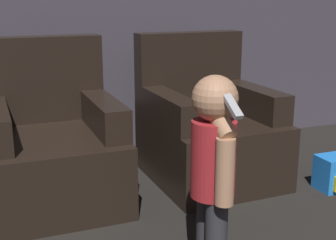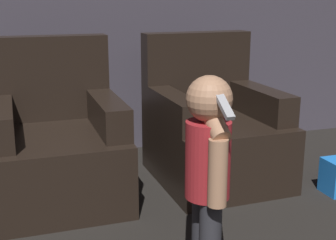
# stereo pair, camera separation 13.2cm
# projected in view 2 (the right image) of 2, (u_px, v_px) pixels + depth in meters

# --- Properties ---
(armchair_left) EXTENTS (0.82, 0.92, 1.00)m
(armchair_left) POSITION_uv_depth(u_px,v_px,m) (56.00, 146.00, 2.97)
(armchair_left) COLOR black
(armchair_left) RESTS_ON ground_plane
(armchair_right) EXTENTS (0.84, 0.93, 1.00)m
(armchair_right) POSITION_uv_depth(u_px,v_px,m) (213.00, 131.00, 3.29)
(armchair_right) COLOR black
(armchair_right) RESTS_ON ground_plane
(person_toddler) EXTENTS (0.21, 0.36, 0.93)m
(person_toddler) POSITION_uv_depth(u_px,v_px,m) (209.00, 160.00, 2.09)
(person_toddler) COLOR #28282D
(person_toddler) RESTS_ON ground_plane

